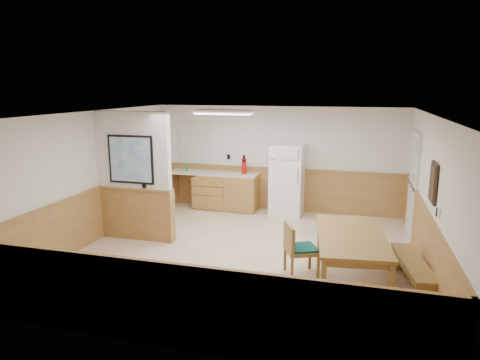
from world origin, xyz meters
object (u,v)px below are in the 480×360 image
(refrigerator, at_px, (287,180))
(dining_table, at_px, (351,240))
(soap_bottle, at_px, (187,167))
(fire_extinguisher, at_px, (244,166))
(dining_chair, at_px, (296,246))
(dining_bench, at_px, (413,268))

(refrigerator, xyz_separation_m, dining_table, (1.51, -3.26, -0.17))
(soap_bottle, bearing_deg, fire_extinguisher, 0.77)
(refrigerator, height_order, fire_extinguisher, refrigerator)
(dining_chair, relative_size, fire_extinguisher, 1.87)
(refrigerator, bearing_deg, dining_chair, -76.94)
(dining_bench, distance_m, fire_extinguisher, 4.91)
(dining_chair, distance_m, fire_extinguisher, 3.84)
(dining_table, height_order, soap_bottle, soap_bottle)
(refrigerator, xyz_separation_m, dining_chair, (0.69, -3.31, -0.34))
(dining_table, relative_size, fire_extinguisher, 4.57)
(refrigerator, bearing_deg, fire_extinguisher, 177.86)
(refrigerator, distance_m, dining_chair, 3.39)
(fire_extinguisher, relative_size, soap_bottle, 2.36)
(refrigerator, relative_size, dining_chair, 1.95)
(dining_chair, distance_m, soap_bottle, 4.66)
(dining_table, distance_m, fire_extinguisher, 4.22)
(dining_chair, bearing_deg, soap_bottle, 109.46)
(dining_bench, relative_size, fire_extinguisher, 3.31)
(dining_bench, height_order, soap_bottle, soap_bottle)
(dining_table, bearing_deg, fire_extinguisher, 120.98)
(refrigerator, height_order, soap_bottle, refrigerator)
(dining_chair, relative_size, soap_bottle, 4.41)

